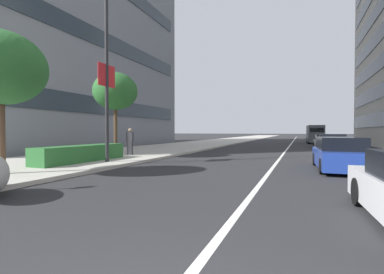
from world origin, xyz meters
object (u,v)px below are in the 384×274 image
Objects in this scene: street_tree_far_plaza at (1,68)px; car_following_behind at (340,155)px; delivery_van_ahead at (315,134)px; street_lamp_with_banners at (112,56)px; car_approaching_light at (332,145)px; street_tree_near_plaza_corner at (115,92)px; pedestrian_on_plaza at (130,141)px; car_lead_in_lane at (325,142)px.

car_following_behind is at bearing -59.99° from street_tree_far_plaza.
street_lamp_with_banners reaches higher than delivery_van_ahead.
street_tree_far_plaza is (-4.55, 1.27, -1.48)m from street_lamp_with_banners.
car_approaching_light is at bearing -37.52° from street_tree_far_plaza.
street_tree_near_plaza_corner is (-8.35, 12.69, 3.41)m from car_approaching_light.
street_tree_far_plaza is 2.95× the size of pedestrian_on_plaza.
street_lamp_with_banners is (-11.11, 10.76, 4.70)m from car_approaching_light.
car_approaching_light is at bearing -56.66° from street_tree_near_plaza_corner.
pedestrian_on_plaza is (3.81, 1.62, -4.37)m from street_lamp_with_banners.
street_lamp_with_banners is 6.02m from pedestrian_on_plaza.
street_tree_far_plaza is at bearing 117.76° from car_following_behind.
car_following_behind is 2.63× the size of pedestrian_on_plaza.
street_lamp_with_banners is at bearing 147.07° from car_lead_in_lane.
car_lead_in_lane is 11.48m from delivery_van_ahead.
street_tree_near_plaza_corner reaches higher than car_approaching_light.
street_tree_far_plaza is (-15.66, 12.02, 3.22)m from car_approaching_light.
street_tree_far_plaza reaches higher than pedestrian_on_plaza.
delivery_van_ahead is 1.02× the size of street_tree_near_plaza_corner.
car_following_behind is 0.51× the size of street_lamp_with_banners.
street_tree_near_plaza_corner reaches higher than pedestrian_on_plaza.
street_tree_far_plaza is at bearing -174.77° from street_tree_near_plaza_corner.
car_lead_in_lane is (16.48, -0.66, -0.04)m from car_following_behind.
car_lead_in_lane is 19.33m from pedestrian_on_plaza.
street_tree_far_plaza is at bearing 145.04° from car_approaching_light.
street_lamp_with_banners reaches higher than street_tree_far_plaza.
delivery_van_ahead is (11.45, 0.38, 0.70)m from car_lead_in_lane.
car_approaching_light is at bearing -5.70° from car_following_behind.
car_following_behind is 11.96m from pedestrian_on_plaza.
street_tree_near_plaza_corner is at bearing 84.56° from car_following_behind.
street_lamp_with_banners reaches higher than pedestrian_on_plaza.
street_tree_near_plaza_corner is (0.68, 12.15, 3.44)m from car_following_behind.
street_lamp_with_banners is 5.19× the size of pedestrian_on_plaza.
street_tree_near_plaza_corner is at bearing 5.23° from street_tree_far_plaza.
car_approaching_light is 7.46m from car_lead_in_lane.
delivery_van_ahead is at bearing -0.67° from car_lead_in_lane.
car_following_behind is 0.99× the size of car_approaching_light.
delivery_van_ahead is at bearing -2.83° from car_following_behind.
street_tree_far_plaza reaches higher than car_following_behind.
car_approaching_light is 0.88× the size of delivery_van_ahead.
car_approaching_light is (9.03, -0.55, 0.03)m from car_following_behind.
pedestrian_on_plaza reaches higher than car_lead_in_lane.
delivery_van_ahead is 32.05m from street_lamp_with_banners.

